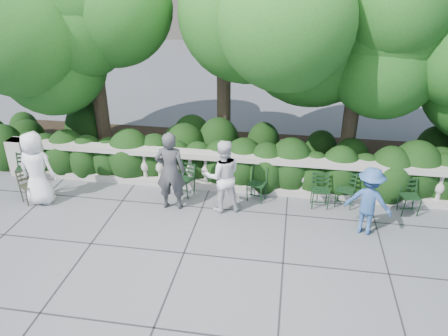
% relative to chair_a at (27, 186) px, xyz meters
% --- Properties ---
extents(ground, '(90.00, 90.00, 0.00)m').
position_rel_chair_a_xyz_m(ground, '(5.27, -1.13, 0.00)').
color(ground, '#515358').
rests_on(ground, ground).
extents(balustrade, '(12.00, 0.44, 1.00)m').
position_rel_chair_a_xyz_m(balustrade, '(5.27, 0.67, 0.49)').
color(balustrade, '#9E998E').
rests_on(balustrade, ground).
extents(shrub_hedge, '(15.00, 2.60, 1.70)m').
position_rel_chair_a_xyz_m(shrub_hedge, '(5.27, 1.87, 0.00)').
color(shrub_hedge, black).
rests_on(shrub_hedge, ground).
extents(tree_canopy, '(15.04, 6.52, 6.78)m').
position_rel_chair_a_xyz_m(tree_canopy, '(5.95, 2.07, 3.96)').
color(tree_canopy, '#3F3023').
rests_on(tree_canopy, ground).
extents(chair_a, '(0.58, 0.60, 0.84)m').
position_rel_chair_a_xyz_m(chair_a, '(0.00, 0.00, 0.00)').
color(chair_a, black).
rests_on(chair_a, ground).
extents(chair_b, '(0.57, 0.59, 0.84)m').
position_rel_chair_a_xyz_m(chair_b, '(4.17, 0.06, 0.00)').
color(chair_b, black).
rests_on(chair_b, ground).
extents(chair_c, '(0.55, 0.57, 0.84)m').
position_rel_chair_a_xyz_m(chair_c, '(5.98, 0.11, 0.00)').
color(chair_c, black).
rests_on(chair_c, ground).
extents(chair_d, '(0.47, 0.51, 0.84)m').
position_rel_chair_a_xyz_m(chair_d, '(7.54, 0.04, 0.00)').
color(chair_d, black).
rests_on(chair_d, ground).
extents(chair_e, '(0.52, 0.55, 0.84)m').
position_rel_chair_a_xyz_m(chair_e, '(9.58, 0.07, 0.00)').
color(chair_e, black).
rests_on(chair_e, ground).
extents(chair_f, '(0.56, 0.58, 0.84)m').
position_rel_chair_a_xyz_m(chair_f, '(8.08, 0.17, 0.00)').
color(chair_f, black).
rests_on(chair_f, ground).
extents(chair_weathered, '(0.65, 0.64, 0.84)m').
position_rel_chair_a_xyz_m(chair_weathered, '(0.72, -0.79, 0.00)').
color(chair_weathered, black).
rests_on(chair_weathered, ground).
extents(person_businessman, '(0.90, 0.60, 1.82)m').
position_rel_chair_a_xyz_m(person_businessman, '(0.87, -0.68, 0.91)').
color(person_businessman, white).
rests_on(person_businessman, ground).
extents(person_woman_grey, '(0.73, 0.51, 1.91)m').
position_rel_chair_a_xyz_m(person_woman_grey, '(4.06, -0.40, 0.96)').
color(person_woman_grey, '#3A3B3F').
rests_on(person_woman_grey, ground).
extents(person_casual_man, '(1.01, 0.89, 1.76)m').
position_rel_chair_a_xyz_m(person_casual_man, '(5.27, -0.31, 0.88)').
color(person_casual_man, silver).
rests_on(person_casual_man, ground).
extents(person_older_blue, '(1.12, 0.85, 1.53)m').
position_rel_chair_a_xyz_m(person_older_blue, '(8.47, -0.73, 0.77)').
color(person_older_blue, '#2D5089').
rests_on(person_older_blue, ground).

